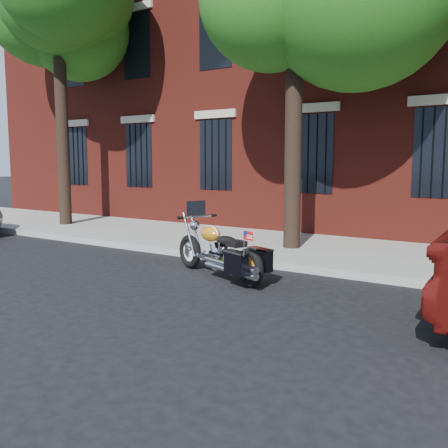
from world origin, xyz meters
The scene contains 6 objects.
ground centered at (0.00, 0.00, 0.00)m, with size 120.00×120.00×0.00m, color black.
curb centered at (0.00, 1.38, 0.07)m, with size 40.00×0.16×0.15m, color gray.
sidewalk centered at (0.00, 3.26, 0.07)m, with size 40.00×3.60×0.15m, color gray.
building centered at (0.00, 10.06, 6.00)m, with size 26.00×10.08×12.00m.
tree_left centered at (-7.08, 2.96, 6.18)m, with size 4.12×3.92×8.54m.
motorcycle centered at (0.53, 0.13, 0.44)m, with size 2.34×1.32×1.29m.
Camera 1 is at (5.24, -6.83, 1.99)m, focal length 40.00 mm.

